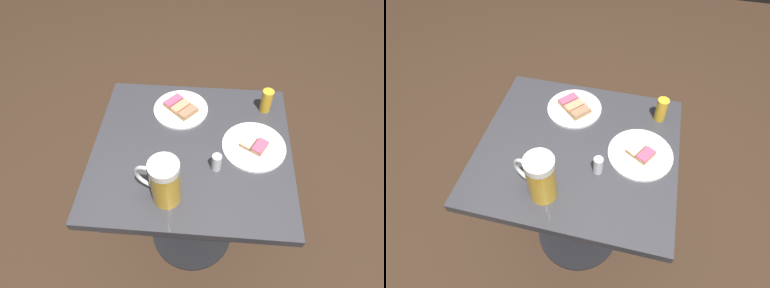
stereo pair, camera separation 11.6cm
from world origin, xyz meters
TOP-DOWN VIEW (x-y plane):
  - ground_plane at (0.00, 0.00)m, footprint 6.00×6.00m
  - cafe_table at (0.00, 0.00)m, footprint 0.68×0.74m
  - plate_near at (-0.19, -0.06)m, footprint 0.22×0.22m
  - plate_far at (-0.02, 0.23)m, footprint 0.24×0.24m
  - beer_mug at (0.22, -0.07)m, footprint 0.10×0.16m
  - beer_glass_small at (-0.22, 0.28)m, footprint 0.05×0.05m
  - salt_shaker at (0.09, 0.09)m, footprint 0.03×0.03m

SIDE VIEW (x-z plane):
  - ground_plane at x=0.00m, z-range 0.00..0.00m
  - cafe_table at x=0.00m, z-range 0.21..0.97m
  - plate_far at x=-0.02m, z-range 0.76..0.79m
  - plate_near at x=-0.19m, z-range 0.76..0.79m
  - salt_shaker at x=0.09m, z-range 0.76..0.84m
  - beer_glass_small at x=-0.22m, z-range 0.76..0.86m
  - beer_mug at x=0.22m, z-range 0.76..0.95m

